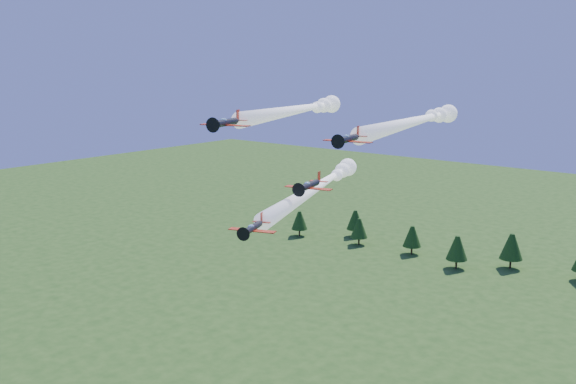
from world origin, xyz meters
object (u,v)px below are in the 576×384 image
Objects in this scene: plane_lead at (321,184)px; plane_right at (418,120)px; plane_slot at (309,185)px; plane_left at (301,109)px.

plane_right is (13.00, 11.33, 11.41)m from plane_lead.
plane_lead is 18.68m from plane_slot.
plane_right is 28.62m from plane_slot.
plane_lead is at bearing -149.63° from plane_right.
plane_slot is at bearing -79.61° from plane_lead.
plane_slot is (9.33, -15.85, 3.25)m from plane_lead.
plane_left is at bearing 134.61° from plane_lead.
plane_left reaches higher than plane_lead.
plane_right is at bearing 69.27° from plane_slot.
plane_right is 6.82× the size of plane_slot.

